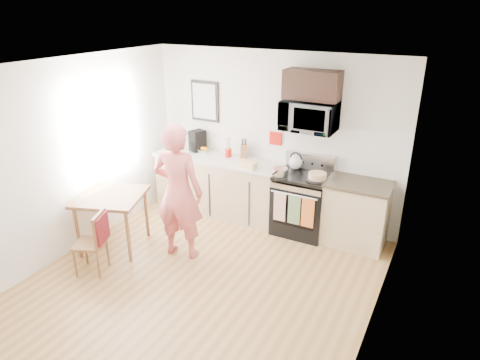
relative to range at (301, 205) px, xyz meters
The scene contains 27 objects.
floor 2.12m from the range, 107.69° to the right, with size 4.60×4.60×0.00m, color #906037.
back_wall 1.12m from the range, 152.75° to the left, with size 4.00×0.04×2.60m, color white.
left_wall 3.40m from the range, 143.09° to the right, with size 0.04×4.60×2.60m, color white.
right_wall 2.55m from the range, 55.26° to the right, with size 0.04×4.60×2.60m, color white.
ceiling 3.00m from the range, 107.69° to the right, with size 4.00×4.60×0.04m, color white.
window 3.06m from the range, 155.62° to the right, with size 0.06×1.40×1.50m.
cabinet_left 1.43m from the range, behind, with size 2.10×0.60×0.90m, color tan.
countertop_left 1.51m from the range, behind, with size 2.14×0.64×0.04m, color silver.
cabinet_right 0.80m from the range, ahead, with size 0.84×0.60×0.90m, color tan.
countertop_right 0.93m from the range, ahead, with size 0.88×0.64×0.04m, color black.
range is the anchor object (origin of this frame).
microwave 1.33m from the range, 90.06° to the left, with size 0.76×0.51×0.42m, color silver.
upper_cabinet 1.75m from the range, 90.04° to the left, with size 0.76×0.35×0.40m, color black.
wall_art 2.27m from the range, behind, with size 0.50×0.04×0.65m.
wall_trivet 1.09m from the range, 151.92° to the left, with size 0.20×0.02×0.20m, color #AB150E.
person 1.89m from the range, 132.17° to the right, with size 0.67×0.44×1.85m, color #CB373B.
dining_table 2.72m from the range, 142.92° to the right, with size 0.94×0.94×0.80m.
chair 2.89m from the range, 130.47° to the right, with size 0.49×0.46×0.84m.
knife_block 1.25m from the range, 169.37° to the left, with size 0.10×0.14×0.22m, color brown.
utensil_crock 1.46m from the range, behind, with size 0.11×0.11×0.32m.
fruit_bowl 1.87m from the range, behind, with size 0.22×0.22×0.09m.
milk_carton 2.01m from the range, behind, with size 0.09×0.09×0.24m, color tan.
coffee_maker 2.04m from the range, behind, with size 0.26×0.31×0.34m.
bread_bag 1.00m from the range, 168.12° to the right, with size 0.28×0.13×0.10m, color tan.
cake 0.60m from the range, 24.12° to the right, with size 0.31×0.31×0.10m.
kettle 0.65m from the range, 139.72° to the left, with size 0.21×0.21×0.26m.
pot 0.64m from the range, 145.74° to the right, with size 0.21×0.36×0.11m.
Camera 1 is at (2.48, -3.51, 3.18)m, focal length 32.00 mm.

